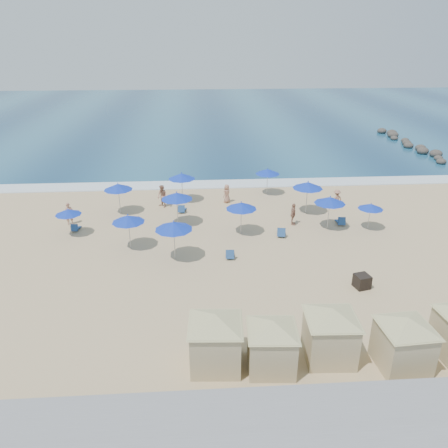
{
  "coord_description": "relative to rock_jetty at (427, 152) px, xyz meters",
  "views": [
    {
      "loc": [
        -3.6,
        -24.33,
        13.19
      ],
      "look_at": [
        -1.74,
        3.0,
        1.3
      ],
      "focal_mm": 35.0,
      "sensor_mm": 36.0,
      "label": 1
    }
  ],
  "objects": [
    {
      "name": "ground",
      "position": [
        -24.01,
        -24.9,
        -0.36
      ],
      "size": [
        160.0,
        160.0,
        0.0
      ],
      "primitive_type": "plane",
      "color": "tan",
      "rests_on": "ground"
    },
    {
      "name": "ocean",
      "position": [
        -24.01,
        30.1,
        -0.33
      ],
      "size": [
        160.0,
        80.0,
        0.06
      ],
      "primitive_type": "cube",
      "color": "navy",
      "rests_on": "ground"
    },
    {
      "name": "surf_line",
      "position": [
        -24.01,
        -9.4,
        -0.32
      ],
      "size": [
        160.0,
        2.5,
        0.08
      ],
      "primitive_type": "cube",
      "color": "white",
      "rests_on": "ground"
    },
    {
      "name": "seawall",
      "position": [
        -24.01,
        -38.4,
        0.29
      ],
      "size": [
        160.0,
        6.1,
        1.22
      ],
      "color": "gray",
      "rests_on": "ground"
    },
    {
      "name": "rock_jetty",
      "position": [
        0.0,
        0.0,
        0.0
      ],
      "size": [
        2.56,
        26.66,
        0.96
      ],
      "color": "#302B28",
      "rests_on": "ground"
    },
    {
      "name": "trash_bin",
      "position": [
        -18.36,
        -28.48,
        0.03
      ],
      "size": [
        0.95,
        0.95,
        0.78
      ],
      "primitive_type": "cube",
      "rotation": [
        0.0,
        0.0,
        0.24
      ],
      "color": "black",
      "rests_on": "ground"
    },
    {
      "name": "cabana_0",
      "position": [
        -26.94,
        -34.23,
        1.28
      ],
      "size": [
        4.58,
        4.58,
        2.88
      ],
      "color": "tan",
      "rests_on": "ground"
    },
    {
      "name": "cabana_1",
      "position": [
        -24.59,
        -34.56,
        1.16
      ],
      "size": [
        4.23,
        4.23,
        2.66
      ],
      "color": "tan",
      "rests_on": "ground"
    },
    {
      "name": "cabana_2",
      "position": [
        -21.94,
        -34.09,
        1.26
      ],
      "size": [
        4.5,
        4.5,
        2.83
      ],
      "color": "tan",
      "rests_on": "ground"
    },
    {
      "name": "cabana_3",
      "position": [
        -18.99,
        -34.84,
        1.21
      ],
      "size": [
        4.36,
        4.36,
        2.74
      ],
      "color": "tan",
      "rests_on": "ground"
    },
    {
      "name": "umbrella_0",
      "position": [
        -36.59,
        -20.19,
        1.44
      ],
      "size": [
        1.82,
        1.82,
        2.07
      ],
      "color": "#A5A8AD",
      "rests_on": "ground"
    },
    {
      "name": "umbrella_1",
      "position": [
        -32.08,
        -22.55,
        1.77
      ],
      "size": [
        2.16,
        2.16,
        2.46
      ],
      "color": "#A5A8AD",
      "rests_on": "ground"
    },
    {
      "name": "umbrella_2",
      "position": [
        -33.71,
        -16.13,
        1.86
      ],
      "size": [
        2.26,
        2.26,
        2.57
      ],
      "color": "#A5A8AD",
      "rests_on": "ground"
    },
    {
      "name": "umbrella_3",
      "position": [
        -29.04,
        -24.35,
        1.98
      ],
      "size": [
        2.37,
        2.37,
        2.7
      ],
      "color": "#A5A8AD",
      "rests_on": "ground"
    },
    {
      "name": "umbrella_4",
      "position": [
        -28.77,
        -13.73,
        1.89
      ],
      "size": [
        2.28,
        2.28,
        2.59
      ],
      "color": "#A5A8AD",
      "rests_on": "ground"
    },
    {
      "name": "umbrella_5",
      "position": [
        -29.02,
        -18.78,
        1.94
      ],
      "size": [
        2.33,
        2.33,
        2.65
      ],
      "color": "#A5A8AD",
      "rests_on": "ground"
    },
    {
      "name": "umbrella_6",
      "position": [
        -24.44,
        -20.76,
        1.81
      ],
      "size": [
        2.2,
        2.2,
        2.5
      ],
      "color": "#A5A8AD",
      "rests_on": "ground"
    },
    {
      "name": "umbrella_7",
      "position": [
        -17.96,
        -20.28,
        1.88
      ],
      "size": [
        2.27,
        2.27,
        2.58
      ],
      "color": "#A5A8AD",
      "rests_on": "ground"
    },
    {
      "name": "umbrella_8",
      "position": [
        -21.24,
        -12.43,
        1.76
      ],
      "size": [
        2.15,
        2.15,
        2.45
      ],
      "color": "#A5A8AD",
      "rests_on": "ground"
    },
    {
      "name": "umbrella_9",
      "position": [
        -18.82,
        -17.13,
        1.99
      ],
      "size": [
        2.39,
        2.39,
        2.72
      ],
      "color": "#A5A8AD",
      "rests_on": "ground"
    },
    {
      "name": "umbrella_10",
      "position": [
        -14.99,
        -20.56,
        1.43
      ],
      "size": [
        1.82,
        1.82,
        2.07
      ],
      "color": "#A5A8AD",
      "rests_on": "ground"
    },
    {
      "name": "beach_chair_0",
      "position": [
        -36.48,
        -19.36,
        -0.15
      ],
      "size": [
        0.53,
        1.13,
        0.61
      ],
      "color": "navy",
      "rests_on": "ground"
    },
    {
      "name": "beach_chair_1",
      "position": [
        -32.28,
        -18.38,
        -0.14
      ],
      "size": [
        0.96,
        1.27,
        0.64
      ],
      "color": "navy",
      "rests_on": "ground"
    },
    {
      "name": "beach_chair_2",
      "position": [
        -28.77,
        -16.2,
        -0.13
      ],
      "size": [
        0.7,
        1.28,
        0.67
      ],
      "color": "navy",
      "rests_on": "ground"
    },
    {
      "name": "beach_chair_3",
      "position": [
        -25.53,
        -24.34,
        -0.13
      ],
      "size": [
        0.63,
        1.25,
        0.67
      ],
      "color": "navy",
      "rests_on": "ground"
    },
    {
      "name": "beach_chair_4",
      "position": [
        -21.6,
        -21.27,
        -0.11
      ],
      "size": [
        0.82,
        1.39,
        0.72
      ],
      "color": "navy",
      "rests_on": "ground"
    },
    {
      "name": "beach_chair_5",
      "position": [
        -16.73,
        -19.56,
        -0.12
      ],
      "size": [
        0.69,
        1.32,
        0.7
      ],
      "color": "navy",
      "rests_on": "ground"
    },
    {
      "name": "beachgoer_0",
      "position": [
        -37.16,
        -18.14,
        0.49
      ],
      "size": [
        0.68,
        0.51,
        1.7
      ],
      "primitive_type": "imported",
      "rotation": [
        0.0,
        0.0,
        0.18
      ],
      "color": "#A6725C",
      "rests_on": "ground"
    },
    {
      "name": "beachgoer_1",
      "position": [
        -30.4,
        -14.99,
        0.57
      ],
      "size": [
        1.13,
        1.15,
        1.87
      ],
      "primitive_type": "imported",
      "rotation": [
        0.0,
        0.0,
        5.43
      ],
      "color": "#A6725C",
      "rests_on": "ground"
    },
    {
      "name": "beachgoer_2",
      "position": [
        -20.37,
        -19.35,
        0.48
      ],
      "size": [
        0.68,
        1.06,
        1.68
      ],
      "primitive_type": "imported",
      "rotation": [
        0.0,
        0.0,
        1.28
      ],
      "color": "#A6725C",
      "rests_on": "ground"
    },
    {
      "name": "beachgoer_3",
      "position": [
        -16.08,
        -16.24,
        0.44
      ],
      "size": [
        1.18,
        0.95,
        1.6
      ],
      "primitive_type": "imported",
      "rotation": [
        0.0,
        0.0,
        3.53
      ],
      "color": "#A6725C",
      "rests_on": "ground"
    },
    {
      "name": "beachgoer_4",
      "position": [
        -24.98,
        -14.28,
        0.44
      ],
      "size": [
        0.89,
        0.93,
        1.6
      ],
      "primitive_type": "imported",
      "rotation": [
        0.0,
        0.0,
        4.02
      ],
      "color": "#A6725C",
      "rests_on": "ground"
    }
  ]
}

